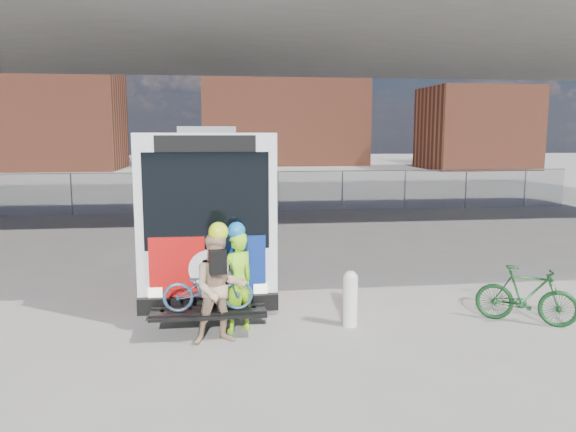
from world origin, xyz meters
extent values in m
plane|color=#9E9991|center=(0.00, 0.00, 0.00)|extent=(160.00, 160.00, 0.00)
cube|color=silver|center=(-2.00, 2.88, 1.95)|extent=(2.55, 12.00, 3.20)
cube|color=black|center=(-2.00, 3.38, 2.59)|extent=(2.61, 11.00, 1.28)
cube|color=black|center=(-2.00, -3.07, 2.33)|extent=(2.24, 0.12, 1.76)
cube|color=black|center=(-2.00, -3.07, 3.36)|extent=(1.78, 0.12, 0.30)
cube|color=black|center=(-2.00, -3.17, 0.45)|extent=(2.55, 0.20, 0.30)
cube|color=#B60F0E|center=(-2.55, -3.14, 1.10)|extent=(1.00, 0.08, 1.20)
cube|color=navy|center=(-1.45, -3.14, 1.10)|extent=(1.00, 0.08, 1.20)
cylinder|color=silver|center=(-2.00, -3.16, 1.10)|extent=(0.70, 0.06, 0.70)
cube|color=gray|center=(-2.00, 2.88, 3.62)|extent=(1.28, 7.20, 0.14)
cube|color=black|center=(-2.00, -3.67, 0.45)|extent=(2.00, 0.70, 0.06)
cylinder|color=black|center=(-3.15, -1.52, 0.50)|extent=(0.30, 1.00, 1.00)
cylinder|color=black|center=(-0.85, -1.52, 0.50)|extent=(0.30, 1.00, 1.00)
cylinder|color=black|center=(-3.15, 7.08, 0.50)|extent=(0.30, 1.00, 1.00)
cylinder|color=black|center=(-0.85, 7.08, 0.50)|extent=(0.30, 1.00, 1.00)
cube|color=#B60F0E|center=(-3.30, -0.92, 1.30)|extent=(0.06, 2.60, 1.70)
cube|color=navy|center=(-3.30, 0.68, 1.30)|extent=(0.06, 1.40, 1.70)
cube|color=#B60F0E|center=(-0.70, -0.92, 1.30)|extent=(0.06, 2.60, 1.70)
cube|color=navy|center=(-0.70, 0.68, 1.30)|extent=(0.06, 1.40, 1.70)
imported|color=#395E7E|center=(-2.00, -3.67, 0.89)|extent=(1.56, 0.57, 0.82)
cube|color=#605E59|center=(0.00, 4.00, 6.75)|extent=(40.00, 16.00, 1.50)
cylinder|color=gray|center=(-8.00, 12.00, 0.90)|extent=(0.06, 0.06, 1.80)
cylinder|color=gray|center=(-4.00, 12.00, 0.90)|extent=(0.06, 0.06, 1.80)
cylinder|color=gray|center=(0.00, 12.00, 0.90)|extent=(0.06, 0.06, 1.80)
cylinder|color=gray|center=(4.00, 12.00, 0.90)|extent=(0.06, 0.06, 1.80)
cylinder|color=gray|center=(8.00, 12.00, 0.90)|extent=(0.06, 0.06, 1.80)
cylinder|color=gray|center=(12.00, 12.00, 0.90)|extent=(0.06, 0.06, 1.80)
plane|color=gray|center=(0.00, 12.00, 0.90)|extent=(30.00, 0.00, 30.00)
cube|color=gray|center=(0.00, 12.00, 1.82)|extent=(30.00, 0.05, 0.04)
cube|color=brown|center=(-18.00, 45.00, 5.00)|extent=(14.00, 10.00, 10.00)
cube|color=brown|center=(6.00, 52.00, 6.00)|extent=(18.00, 12.00, 12.00)
cube|color=brown|center=(24.00, 40.00, 4.00)|extent=(10.00, 8.00, 8.00)
cylinder|color=brown|center=(14.00, 55.00, 12.50)|extent=(2.20, 2.20, 25.00)
cylinder|color=white|center=(0.59, -3.42, 0.46)|extent=(0.27, 0.27, 0.91)
sphere|color=white|center=(0.59, -3.42, 0.91)|extent=(0.27, 0.27, 0.27)
imported|color=#9AFF1A|center=(-1.48, -3.42, 0.91)|extent=(0.79, 0.72, 1.82)
sphere|color=blue|center=(-1.48, -3.42, 1.84)|extent=(0.32, 0.32, 0.32)
imported|color=tan|center=(-1.80, -3.95, 0.95)|extent=(1.02, 0.85, 1.90)
sphere|color=#DFFF1A|center=(-1.80, -3.95, 1.92)|extent=(0.33, 0.33, 0.33)
cube|color=black|center=(-1.83, -4.15, 1.45)|extent=(0.30, 0.20, 0.40)
imported|color=#15441D|center=(3.89, -3.72, 0.54)|extent=(1.81, 1.40, 1.09)
camera|label=1|loc=(-1.86, -13.20, 3.55)|focal=35.00mm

